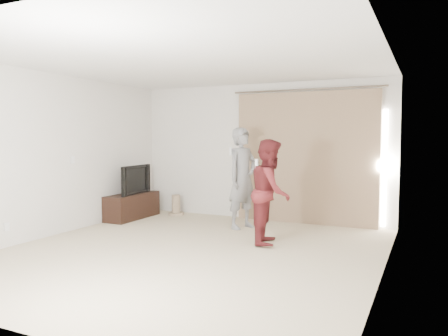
{
  "coord_description": "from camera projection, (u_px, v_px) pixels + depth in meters",
  "views": [
    {
      "loc": [
        2.95,
        -5.14,
        1.57
      ],
      "look_at": [
        -0.04,
        1.2,
        1.08
      ],
      "focal_mm": 35.0,
      "sensor_mm": 36.0,
      "label": 1
    }
  ],
  "objects": [
    {
      "name": "floor",
      "position": [
        189.0,
        252.0,
        6.0
      ],
      "size": [
        5.5,
        5.5,
        0.0
      ],
      "primitive_type": "plane",
      "color": "beige",
      "rests_on": "ground"
    },
    {
      "name": "wall_back",
      "position": [
        260.0,
        152.0,
        8.39
      ],
      "size": [
        5.0,
        0.04,
        2.6
      ],
      "primitive_type": "cube",
      "color": "silver",
      "rests_on": "ground"
    },
    {
      "name": "wall_left",
      "position": [
        53.0,
        155.0,
        6.97
      ],
      "size": [
        0.04,
        5.5,
        2.6
      ],
      "color": "silver",
      "rests_on": "ground"
    },
    {
      "name": "ceiling",
      "position": [
        188.0,
        61.0,
        5.82
      ],
      "size": [
        5.0,
        5.5,
        0.01
      ],
      "primitive_type": "cube",
      "color": "white",
      "rests_on": "wall_back"
    },
    {
      "name": "curtain",
      "position": [
        306.0,
        158.0,
        7.94
      ],
      "size": [
        2.8,
        0.11,
        2.46
      ],
      "color": "#917659",
      "rests_on": "ground"
    },
    {
      "name": "tv_console",
      "position": [
        132.0,
        206.0,
        8.5
      ],
      "size": [
        0.43,
        1.25,
        0.48
      ],
      "primitive_type": "cube",
      "color": "black",
      "rests_on": "ground"
    },
    {
      "name": "tv",
      "position": [
        132.0,
        179.0,
        8.46
      ],
      "size": [
        0.21,
        0.97,
        0.56
      ],
      "primitive_type": "imported",
      "rotation": [
        0.0,
        0.0,
        1.65
      ],
      "color": "black",
      "rests_on": "tv_console"
    },
    {
      "name": "scratching_post",
      "position": [
        176.0,
        207.0,
        8.87
      ],
      "size": [
        0.31,
        0.31,
        0.41
      ],
      "color": "tan",
      "rests_on": "ground"
    },
    {
      "name": "person_man",
      "position": [
        243.0,
        178.0,
        7.54
      ],
      "size": [
        0.62,
        0.74,
        1.75
      ],
      "color": "slate",
      "rests_on": "ground"
    },
    {
      "name": "person_woman",
      "position": [
        270.0,
        191.0,
        6.46
      ],
      "size": [
        0.74,
        0.87,
        1.55
      ],
      "color": "maroon",
      "rests_on": "ground"
    }
  ]
}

